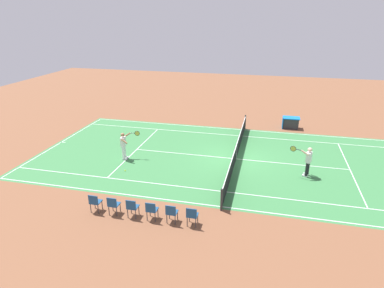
{
  "coord_description": "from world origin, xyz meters",
  "views": [
    {
      "loc": [
        -1.72,
        18.44,
        8.17
      ],
      "look_at": [
        2.62,
        0.47,
        0.9
      ],
      "focal_mm": 31.11,
      "sensor_mm": 36.0,
      "label": 1
    }
  ],
  "objects_px": {
    "spectator_chair_1": "(171,212)",
    "spectator_chair_3": "(132,207)",
    "tennis_player_near": "(124,144)",
    "tennis_player_far": "(308,160)",
    "tennis_ball": "(125,171)",
    "spectator_chair_0": "(192,215)",
    "tennis_net": "(236,151)",
    "spectator_chair_4": "(113,204)",
    "spectator_chair_5": "(95,202)",
    "equipment_cart_tarped": "(290,123)",
    "spectator_chair_2": "(152,209)"
  },
  "relations": [
    {
      "from": "tennis_net",
      "to": "tennis_player_far",
      "type": "bearing_deg",
      "value": 160.52
    },
    {
      "from": "spectator_chair_1",
      "to": "spectator_chair_3",
      "type": "height_order",
      "value": "same"
    },
    {
      "from": "tennis_ball",
      "to": "spectator_chair_5",
      "type": "height_order",
      "value": "spectator_chair_5"
    },
    {
      "from": "spectator_chair_0",
      "to": "equipment_cart_tarped",
      "type": "height_order",
      "value": "spectator_chair_0"
    },
    {
      "from": "spectator_chair_5",
      "to": "equipment_cart_tarped",
      "type": "height_order",
      "value": "spectator_chair_5"
    },
    {
      "from": "tennis_net",
      "to": "spectator_chair_4",
      "type": "bearing_deg",
      "value": 58.12
    },
    {
      "from": "spectator_chair_3",
      "to": "spectator_chair_4",
      "type": "distance_m",
      "value": 0.87
    },
    {
      "from": "tennis_player_near",
      "to": "spectator_chair_0",
      "type": "height_order",
      "value": "tennis_player_near"
    },
    {
      "from": "tennis_net",
      "to": "spectator_chair_3",
      "type": "relative_size",
      "value": 13.3
    },
    {
      "from": "spectator_chair_4",
      "to": "spectator_chair_5",
      "type": "height_order",
      "value": "same"
    },
    {
      "from": "spectator_chair_3",
      "to": "tennis_player_near",
      "type": "bearing_deg",
      "value": -62.83
    },
    {
      "from": "spectator_chair_2",
      "to": "tennis_player_far",
      "type": "bearing_deg",
      "value": -138.78
    },
    {
      "from": "spectator_chair_3",
      "to": "spectator_chair_2",
      "type": "bearing_deg",
      "value": 180.0
    },
    {
      "from": "tennis_player_far",
      "to": "spectator_chair_1",
      "type": "distance_m",
      "value": 8.22
    },
    {
      "from": "tennis_player_near",
      "to": "tennis_player_far",
      "type": "distance_m",
      "value": 10.44
    },
    {
      "from": "spectator_chair_2",
      "to": "tennis_net",
      "type": "bearing_deg",
      "value": -110.79
    },
    {
      "from": "spectator_chair_1",
      "to": "spectator_chair_3",
      "type": "distance_m",
      "value": 1.75
    },
    {
      "from": "tennis_player_near",
      "to": "spectator_chair_1",
      "type": "xyz_separation_m",
      "value": [
        -4.66,
        5.67,
        -0.41
      ]
    },
    {
      "from": "tennis_player_near",
      "to": "spectator_chair_5",
      "type": "xyz_separation_m",
      "value": [
        -1.16,
        5.67,
        -0.41
      ]
    },
    {
      "from": "tennis_player_far",
      "to": "tennis_ball",
      "type": "height_order",
      "value": "tennis_player_far"
    },
    {
      "from": "spectator_chair_4",
      "to": "spectator_chair_0",
      "type": "bearing_deg",
      "value": 180.0
    },
    {
      "from": "tennis_player_near",
      "to": "tennis_ball",
      "type": "height_order",
      "value": "tennis_player_near"
    },
    {
      "from": "tennis_player_far",
      "to": "spectator_chair_2",
      "type": "distance_m",
      "value": 8.86
    },
    {
      "from": "equipment_cart_tarped",
      "to": "tennis_ball",
      "type": "bearing_deg",
      "value": 47.21
    },
    {
      "from": "spectator_chair_2",
      "to": "spectator_chair_4",
      "type": "xyz_separation_m",
      "value": [
        1.75,
        0.0,
        0.0
      ]
    },
    {
      "from": "spectator_chair_4",
      "to": "spectator_chair_1",
      "type": "bearing_deg",
      "value": 180.0
    },
    {
      "from": "spectator_chair_1",
      "to": "spectator_chair_4",
      "type": "distance_m",
      "value": 2.62
    },
    {
      "from": "tennis_player_far",
      "to": "spectator_chair_1",
      "type": "bearing_deg",
      "value": 45.24
    },
    {
      "from": "tennis_player_far",
      "to": "spectator_chair_4",
      "type": "bearing_deg",
      "value": 34.75
    },
    {
      "from": "spectator_chair_4",
      "to": "tennis_player_near",
      "type": "bearing_deg",
      "value": -70.25
    },
    {
      "from": "tennis_player_near",
      "to": "equipment_cart_tarped",
      "type": "distance_m",
      "value": 12.91
    },
    {
      "from": "spectator_chair_2",
      "to": "spectator_chair_5",
      "type": "distance_m",
      "value": 2.62
    },
    {
      "from": "tennis_player_far",
      "to": "equipment_cart_tarped",
      "type": "relative_size",
      "value": 1.36
    },
    {
      "from": "equipment_cart_tarped",
      "to": "tennis_net",
      "type": "bearing_deg",
      "value": 63.73
    },
    {
      "from": "spectator_chair_1",
      "to": "spectator_chair_5",
      "type": "height_order",
      "value": "same"
    },
    {
      "from": "spectator_chair_0",
      "to": "spectator_chair_4",
      "type": "relative_size",
      "value": 1.0
    },
    {
      "from": "tennis_player_far",
      "to": "spectator_chair_4",
      "type": "height_order",
      "value": "tennis_player_far"
    },
    {
      "from": "tennis_net",
      "to": "spectator_chair_4",
      "type": "distance_m",
      "value": 8.5
    },
    {
      "from": "spectator_chair_1",
      "to": "tennis_player_far",
      "type": "bearing_deg",
      "value": -134.76
    },
    {
      "from": "tennis_player_near",
      "to": "tennis_player_far",
      "type": "xyz_separation_m",
      "value": [
        -10.44,
        -0.16,
        0.0
      ]
    },
    {
      "from": "tennis_player_near",
      "to": "tennis_player_far",
      "type": "relative_size",
      "value": 1.0
    },
    {
      "from": "tennis_ball",
      "to": "tennis_player_near",
      "type": "bearing_deg",
      "value": -65.78
    },
    {
      "from": "tennis_player_far",
      "to": "spectator_chair_3",
      "type": "bearing_deg",
      "value": 37.75
    },
    {
      "from": "spectator_chair_3",
      "to": "spectator_chair_4",
      "type": "xyz_separation_m",
      "value": [
        0.87,
        0.0,
        0.0
      ]
    },
    {
      "from": "tennis_net",
      "to": "tennis_ball",
      "type": "xyz_separation_m",
      "value": [
        5.81,
        3.12,
        -0.46
      ]
    },
    {
      "from": "tennis_player_far",
      "to": "spectator_chair_3",
      "type": "height_order",
      "value": "tennis_player_far"
    },
    {
      "from": "spectator_chair_0",
      "to": "spectator_chair_5",
      "type": "bearing_deg",
      "value": 0.0
    },
    {
      "from": "spectator_chair_5",
      "to": "equipment_cart_tarped",
      "type": "distance_m",
      "value": 16.47
    },
    {
      "from": "tennis_net",
      "to": "equipment_cart_tarped",
      "type": "distance_m",
      "value": 7.55
    },
    {
      "from": "spectator_chair_2",
      "to": "equipment_cart_tarped",
      "type": "xyz_separation_m",
      "value": [
        -6.08,
        -13.98,
        -0.08
      ]
    }
  ]
}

